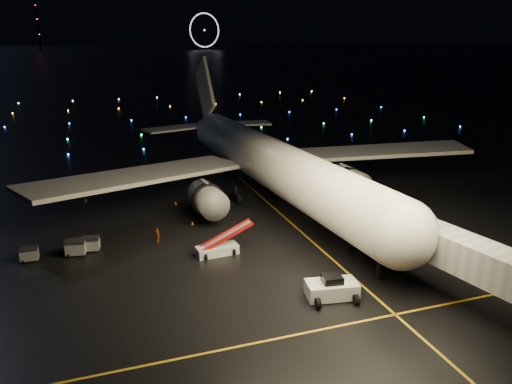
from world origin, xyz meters
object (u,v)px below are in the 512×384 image
at_px(pushback_tug, 332,287).
at_px(baggage_cart_1, 76,247).
at_px(baggage_cart_0, 90,244).
at_px(baggage_cart_2, 29,254).
at_px(belt_loader, 217,241).
at_px(airliner, 261,133).
at_px(crew_c, 157,235).

bearing_deg(pushback_tug, baggage_cart_1, 150.97).
bearing_deg(baggage_cart_1, pushback_tug, -28.56).
xyz_separation_m(baggage_cart_0, baggage_cart_2, (-6.22, -0.56, -0.04)).
bearing_deg(baggage_cart_2, belt_loader, -14.10).
relative_size(pushback_tug, baggage_cart_2, 2.57).
distance_m(pushback_tug, baggage_cart_1, 28.09).
xyz_separation_m(airliner, belt_loader, (-11.63, -18.29, -7.86)).
bearing_deg(baggage_cart_0, belt_loader, -11.94).
bearing_deg(pushback_tug, airliner, 91.49).
bearing_deg(airliner, baggage_cart_2, -160.62).
relative_size(airliner, belt_loader, 10.03).
bearing_deg(baggage_cart_0, crew_c, 11.37).
relative_size(pushback_tug, crew_c, 2.79).
xyz_separation_m(crew_c, baggage_cart_0, (-7.39, -0.05, -0.02)).
height_order(belt_loader, baggage_cart_0, belt_loader).
height_order(belt_loader, baggage_cart_2, belt_loader).
height_order(baggage_cart_1, baggage_cart_2, baggage_cart_1).
bearing_deg(baggage_cart_2, airliner, 23.66).
relative_size(airliner, baggage_cart_2, 37.03).
distance_m(airliner, baggage_cart_0, 29.11).
relative_size(belt_loader, baggage_cart_2, 3.69).
bearing_deg(baggage_cart_1, belt_loader, -8.84).
xyz_separation_m(pushback_tug, baggage_cart_0, (-20.54, 18.01, -0.30)).
xyz_separation_m(airliner, baggage_cart_0, (-24.69, -12.77, -8.67)).
relative_size(pushback_tug, baggage_cart_0, 2.44).
height_order(airliner, baggage_cart_2, airliner).
relative_size(belt_loader, baggage_cart_1, 3.22).
relative_size(crew_c, baggage_cart_1, 0.80).
bearing_deg(baggage_cart_2, crew_c, 2.90).
distance_m(belt_loader, baggage_cart_1, 15.40).
height_order(crew_c, baggage_cart_0, crew_c).
bearing_deg(crew_c, airliner, 109.14).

